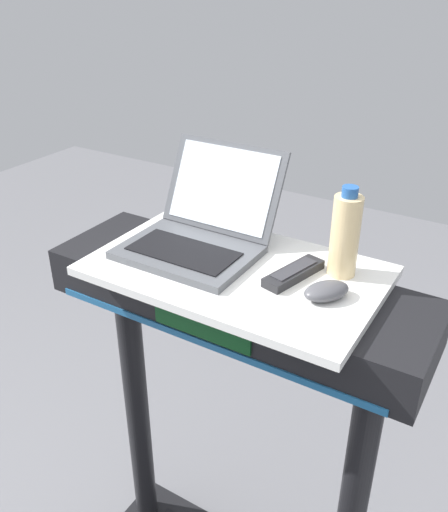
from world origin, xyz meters
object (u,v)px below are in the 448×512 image
at_px(laptop, 200,230).
at_px(water_bottle, 345,235).
at_px(computer_mouse, 326,291).
at_px(tv_remote, 294,273).

distance_m(laptop, water_bottle, 0.34).
relative_size(computer_mouse, tv_remote, 0.60).
bearing_deg(tv_remote, laptop, 176.75).
distance_m(computer_mouse, water_bottle, 0.14).
xyz_separation_m(water_bottle, tv_remote, (-0.08, -0.07, -0.08)).
bearing_deg(tv_remote, water_bottle, 40.90).
relative_size(computer_mouse, water_bottle, 0.49).
relative_size(laptop, tv_remote, 1.93).
bearing_deg(water_bottle, tv_remote, -139.10).
bearing_deg(computer_mouse, tv_remote, -170.19).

